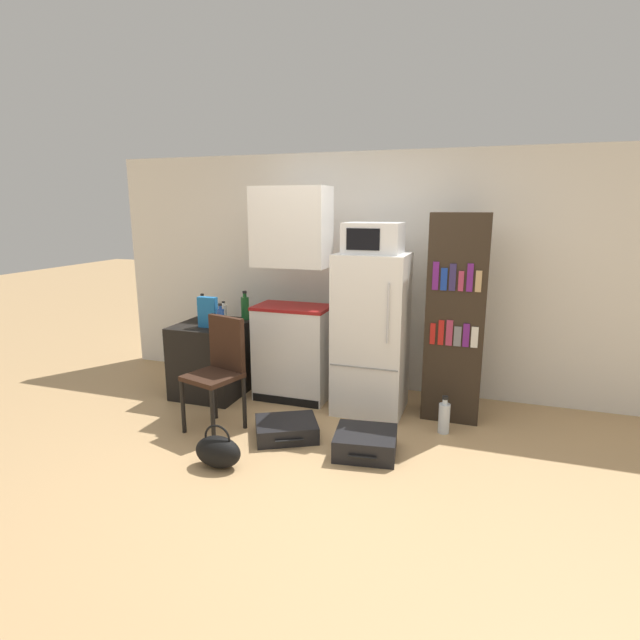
% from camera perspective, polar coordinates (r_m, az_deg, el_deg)
% --- Properties ---
extents(ground_plane, '(24.00, 24.00, 0.00)m').
position_cam_1_polar(ground_plane, '(3.75, -0.72, -17.41)').
color(ground_plane, tan).
extents(wall_back, '(6.40, 0.10, 2.43)m').
position_cam_1_polar(wall_back, '(5.18, 8.81, 5.16)').
color(wall_back, white).
rests_on(wall_back, ground_plane).
extents(side_table, '(0.65, 0.73, 0.74)m').
position_cam_1_polar(side_table, '(5.25, -12.09, -4.31)').
color(side_table, black).
rests_on(side_table, ground_plane).
extents(kitchen_hutch, '(0.73, 0.45, 2.07)m').
position_cam_1_polar(kitchen_hutch, '(4.87, -3.18, 1.87)').
color(kitchen_hutch, white).
rests_on(kitchen_hutch, ground_plane).
extents(refrigerator, '(0.64, 0.59, 1.48)m').
position_cam_1_polar(refrigerator, '(4.63, 5.87, -1.60)').
color(refrigerator, white).
rests_on(refrigerator, ground_plane).
extents(microwave, '(0.50, 0.41, 0.27)m').
position_cam_1_polar(microwave, '(4.49, 6.12, 9.30)').
color(microwave, silver).
rests_on(microwave, refrigerator).
extents(bookshelf, '(0.50, 0.37, 1.84)m').
position_cam_1_polar(bookshelf, '(4.59, 15.24, 0.20)').
color(bookshelf, '#2D2319').
rests_on(bookshelf, ground_plane).
extents(bottle_olive_oil, '(0.07, 0.07, 0.25)m').
position_cam_1_polar(bottle_olive_oil, '(5.47, -13.26, 1.45)').
color(bottle_olive_oil, '#566619').
rests_on(bottle_olive_oil, side_table).
extents(bottle_blue_soda, '(0.07, 0.07, 0.25)m').
position_cam_1_polar(bottle_blue_soda, '(4.86, -11.29, 0.15)').
color(bottle_blue_soda, '#1E47A3').
rests_on(bottle_blue_soda, side_table).
extents(bottle_amber_beer, '(0.07, 0.07, 0.18)m').
position_cam_1_polar(bottle_amber_beer, '(5.13, -12.20, 0.43)').
color(bottle_amber_beer, brown).
rests_on(bottle_amber_beer, side_table).
extents(bottle_milk_white, '(0.07, 0.07, 0.17)m').
position_cam_1_polar(bottle_milk_white, '(5.41, -10.95, 1.07)').
color(bottle_milk_white, white).
rests_on(bottle_milk_white, side_table).
extents(bottle_green_tall, '(0.08, 0.08, 0.30)m').
position_cam_1_polar(bottle_green_tall, '(5.25, -8.56, 1.42)').
color(bottle_green_tall, '#1E6028').
rests_on(bottle_green_tall, side_table).
extents(bowl, '(0.12, 0.12, 0.03)m').
position_cam_1_polar(bowl, '(5.37, -12.40, 0.33)').
color(bowl, silver).
rests_on(bowl, side_table).
extents(cereal_box, '(0.19, 0.07, 0.30)m').
position_cam_1_polar(cereal_box, '(4.96, -12.70, 0.87)').
color(cereal_box, '#1E66A8').
rests_on(cereal_box, side_table).
extents(chair, '(0.50, 0.50, 0.98)m').
position_cam_1_polar(chair, '(4.36, -11.37, -4.89)').
color(chair, black).
rests_on(chair, ground_plane).
extents(suitcase_large_flat, '(0.53, 0.51, 0.17)m').
position_cam_1_polar(suitcase_large_flat, '(4.03, 5.23, -13.81)').
color(suitcase_large_flat, black).
rests_on(suitcase_large_flat, ground_plane).
extents(suitcase_small_flat, '(0.63, 0.60, 0.14)m').
position_cam_1_polar(suitcase_small_flat, '(4.28, -3.86, -12.32)').
color(suitcase_small_flat, black).
rests_on(suitcase_small_flat, ground_plane).
extents(handbag, '(0.36, 0.20, 0.33)m').
position_cam_1_polar(handbag, '(3.89, -11.58, -14.48)').
color(handbag, black).
rests_on(handbag, ground_plane).
extents(water_bottle_front, '(0.10, 0.10, 0.33)m').
position_cam_1_polar(water_bottle_front, '(4.45, 14.00, -10.74)').
color(water_bottle_front, silver).
rests_on(water_bottle_front, ground_plane).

